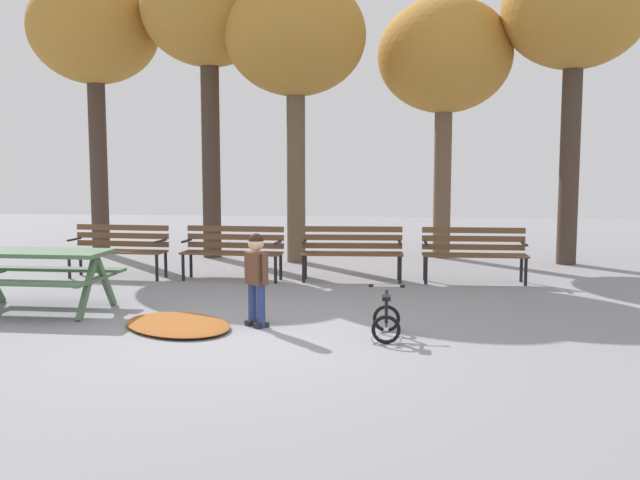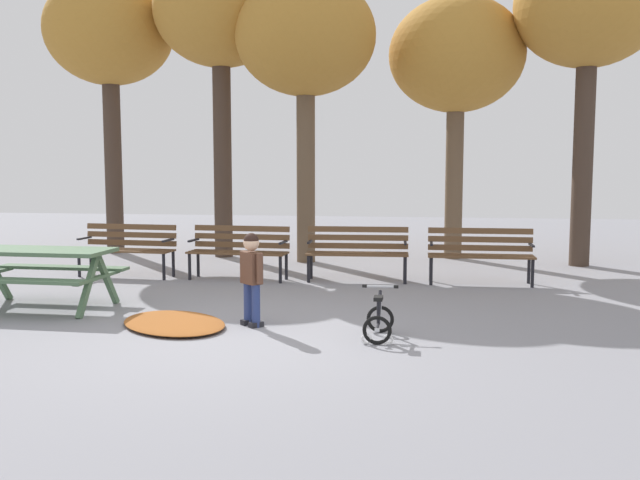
# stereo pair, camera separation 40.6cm
# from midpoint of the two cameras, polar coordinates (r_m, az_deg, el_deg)

# --- Properties ---
(ground) EXTENTS (36.00, 36.00, 0.00)m
(ground) POSITION_cam_midpoint_polar(r_m,az_deg,el_deg) (7.47, -7.84, -8.04)
(ground) COLOR gray
(picnic_table) EXTENTS (1.83, 1.38, 0.79)m
(picnic_table) POSITION_cam_midpoint_polar(r_m,az_deg,el_deg) (9.48, -23.30, -1.84)
(picnic_table) COLOR #4C6B4C
(picnic_table) RESTS_ON ground
(park_bench_far_left) EXTENTS (1.63, 0.57, 0.85)m
(park_bench_far_left) POSITION_cam_midpoint_polar(r_m,az_deg,el_deg) (11.88, -17.01, -0.50)
(park_bench_far_left) COLOR brown
(park_bench_far_left) RESTS_ON ground
(park_bench_left) EXTENTS (1.63, 0.56, 0.85)m
(park_bench_left) POSITION_cam_midpoint_polar(r_m,az_deg,el_deg) (11.24, -8.13, -0.65)
(park_bench_left) COLOR brown
(park_bench_left) RESTS_ON ground
(park_bench_right) EXTENTS (1.62, 0.52, 0.85)m
(park_bench_right) POSITION_cam_midpoint_polar(r_m,az_deg,el_deg) (11.06, 1.57, -0.70)
(park_bench_right) COLOR brown
(park_bench_right) RESTS_ON ground
(park_bench_far_right) EXTENTS (1.60, 0.46, 0.85)m
(park_bench_far_right) POSITION_cam_midpoint_polar(r_m,az_deg,el_deg) (11.09, 11.43, -0.81)
(park_bench_far_right) COLOR brown
(park_bench_far_right) RESTS_ON ground
(child_standing) EXTENTS (0.31, 0.30, 1.06)m
(child_standing) POSITION_cam_midpoint_polar(r_m,az_deg,el_deg) (7.92, -6.69, -2.61)
(child_standing) COLOR navy
(child_standing) RESTS_ON ground
(kids_bicycle) EXTENTS (0.39, 0.56, 0.54)m
(kids_bicycle) POSITION_cam_midpoint_polar(r_m,az_deg,el_deg) (7.44, 3.86, -6.48)
(kids_bicycle) COLOR black
(kids_bicycle) RESTS_ON ground
(leaf_pile) EXTENTS (1.78, 1.78, 0.07)m
(leaf_pile) POSITION_cam_midpoint_polar(r_m,az_deg,el_deg) (8.14, -12.94, -6.72)
(leaf_pile) COLOR #9E5623
(leaf_pile) RESTS_ON ground
(tree_far_left) EXTENTS (2.60, 2.60, 5.66)m
(tree_far_left) POSITION_cam_midpoint_polar(r_m,az_deg,el_deg) (15.40, -18.69, 15.73)
(tree_far_left) COLOR #423328
(tree_far_left) RESTS_ON ground
(tree_left) EXTENTS (2.60, 2.60, 5.93)m
(tree_left) POSITION_cam_midpoint_polar(r_m,az_deg,el_deg) (14.33, -9.92, 17.73)
(tree_left) COLOR #423328
(tree_left) RESTS_ON ground
(tree_center) EXTENTS (2.60, 2.60, 5.30)m
(tree_center) POSITION_cam_midpoint_polar(r_m,az_deg,el_deg) (13.38, -2.91, 16.04)
(tree_center) COLOR brown
(tree_center) RESTS_ON ground
(tree_right) EXTENTS (2.60, 2.60, 5.04)m
(tree_right) POSITION_cam_midpoint_polar(r_m,az_deg,el_deg) (14.13, 9.30, 14.41)
(tree_right) COLOR brown
(tree_right) RESTS_ON ground
(tree_far_right) EXTENTS (2.60, 2.60, 5.74)m
(tree_far_right) POSITION_cam_midpoint_polar(r_m,az_deg,el_deg) (13.84, 19.28, 17.17)
(tree_far_right) COLOR #423328
(tree_far_right) RESTS_ON ground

